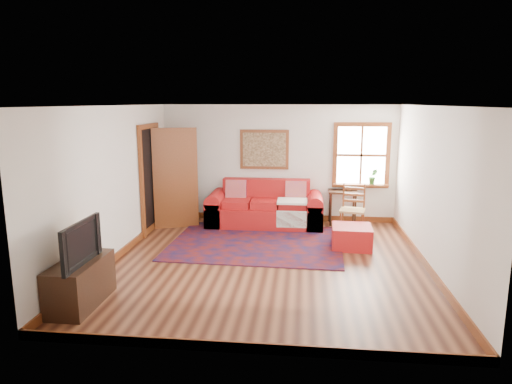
# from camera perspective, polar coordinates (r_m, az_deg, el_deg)

# --- Properties ---
(ground) EXTENTS (5.50, 5.50, 0.00)m
(ground) POSITION_cam_1_polar(r_m,az_deg,el_deg) (7.49, 1.45, -8.76)
(ground) COLOR #3E1C10
(ground) RESTS_ON ground
(room_envelope) EXTENTS (5.04, 5.54, 2.52)m
(room_envelope) POSITION_cam_1_polar(r_m,az_deg,el_deg) (7.11, 1.53, 3.89)
(room_envelope) COLOR silver
(room_envelope) RESTS_ON ground
(window) EXTENTS (1.18, 0.20, 1.38)m
(window) POSITION_cam_1_polar(r_m,az_deg,el_deg) (9.87, 13.18, 3.69)
(window) COLOR white
(window) RESTS_ON ground
(doorway) EXTENTS (0.89, 1.08, 2.14)m
(doorway) POSITION_cam_1_polar(r_m,az_deg,el_deg) (9.34, -11.22, 1.84)
(doorway) COLOR black
(doorway) RESTS_ON ground
(framed_artwork) EXTENTS (1.05, 0.07, 0.85)m
(framed_artwork) POSITION_cam_1_polar(r_m,az_deg,el_deg) (9.82, 1.04, 5.33)
(framed_artwork) COLOR brown
(framed_artwork) RESTS_ON ground
(persian_rug) EXTENTS (3.16, 2.56, 0.02)m
(persian_rug) POSITION_cam_1_polar(r_m,az_deg,el_deg) (8.45, 0.05, -6.34)
(persian_rug) COLOR #5D120D
(persian_rug) RESTS_ON ground
(red_leather_sofa) EXTENTS (2.40, 0.99, 0.94)m
(red_leather_sofa) POSITION_cam_1_polar(r_m,az_deg,el_deg) (9.60, 1.18, -2.32)
(red_leather_sofa) COLOR #AF1617
(red_leather_sofa) RESTS_ON ground
(red_ottoman) EXTENTS (0.71, 0.71, 0.39)m
(red_ottoman) POSITION_cam_1_polar(r_m,az_deg,el_deg) (8.33, 11.86, -5.49)
(red_ottoman) COLOR #AF1617
(red_ottoman) RESTS_ON ground
(side_table) EXTENTS (0.60, 0.45, 0.72)m
(side_table) POSITION_cam_1_polar(r_m,az_deg,el_deg) (9.78, 10.79, -0.53)
(side_table) COLOR #321C10
(side_table) RESTS_ON ground
(ladder_back_chair) EXTENTS (0.54, 0.52, 0.99)m
(ladder_back_chair) POSITION_cam_1_polar(r_m,az_deg,el_deg) (9.07, 12.01, -1.91)
(ladder_back_chair) COLOR tan
(ladder_back_chair) RESTS_ON ground
(media_cabinet) EXTENTS (0.48, 1.06, 0.58)m
(media_cabinet) POSITION_cam_1_polar(r_m,az_deg,el_deg) (6.33, -21.09, -10.55)
(media_cabinet) COLOR #321C10
(media_cabinet) RESTS_ON ground
(television) EXTENTS (0.12, 0.95, 0.55)m
(television) POSITION_cam_1_polar(r_m,az_deg,el_deg) (6.05, -21.77, -5.93)
(television) COLOR black
(television) RESTS_ON media_cabinet
(candle_hurricane) EXTENTS (0.12, 0.12, 0.18)m
(candle_hurricane) POSITION_cam_1_polar(r_m,az_deg,el_deg) (6.48, -19.54, -6.41)
(candle_hurricane) COLOR silver
(candle_hurricane) RESTS_ON media_cabinet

